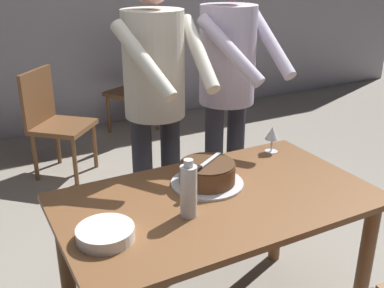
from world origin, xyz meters
name	(u,v)px	position (x,y,z in m)	size (l,w,h in m)	color
back_wall	(45,1)	(0.00, 3.34, 1.35)	(10.00, 0.12, 2.70)	#ADA8B2
main_dining_table	(217,221)	(0.00, 0.00, 0.63)	(1.40, 0.81, 0.75)	brown
cake_on_platter	(207,174)	(0.02, 0.13, 0.80)	(0.34, 0.34, 0.11)	silver
cake_knife	(200,167)	(-0.04, 0.09, 0.87)	(0.24, 0.16, 0.02)	silver
plate_stack	(105,234)	(-0.54, -0.09, 0.78)	(0.22, 0.22, 0.05)	white
wine_glass_near	(272,134)	(0.53, 0.30, 0.85)	(0.08, 0.08, 0.14)	silver
water_bottle	(189,190)	(-0.19, -0.08, 0.86)	(0.07, 0.07, 0.25)	silver
person_cutting_cake	(155,93)	(-0.02, 0.62, 1.08)	(0.46, 0.57, 1.72)	#2D2D38
person_standing_beside	(228,81)	(0.45, 0.65, 1.08)	(0.46, 0.57, 1.72)	#2D2D38
background_chair_0	(54,119)	(-0.26, 2.20, 0.49)	(0.62, 0.62, 0.90)	brown
background_chair_1	(137,88)	(0.73, 2.80, 0.49)	(0.59, 0.59, 0.90)	brown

